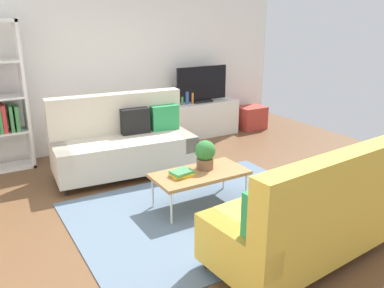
{
  "coord_description": "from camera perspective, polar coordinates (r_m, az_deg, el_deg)",
  "views": [
    {
      "loc": [
        -2.24,
        -3.59,
        2.17
      ],
      "look_at": [
        0.12,
        0.39,
        0.65
      ],
      "focal_mm": 37.38,
      "sensor_mm": 36.0,
      "label": 1
    }
  ],
  "objects": [
    {
      "name": "bottle_2",
      "position": [
        7.13,
        0.07,
        6.57
      ],
      "size": [
        0.04,
        0.04,
        0.19
      ],
      "primitive_type": "cylinder",
      "color": "orange",
      "rests_on": "tv_console"
    },
    {
      "name": "table_book_1",
      "position": [
        4.51,
        -1.47,
        -4.01
      ],
      "size": [
        0.27,
        0.22,
        0.03
      ],
      "primitive_type": "cube",
      "rotation": [
        0.0,
        0.0,
        0.17
      ],
      "color": "#3F8C4C",
      "rests_on": "table_book_0"
    },
    {
      "name": "ground_plane",
      "position": [
        4.75,
        1.17,
        -8.99
      ],
      "size": [
        7.68,
        7.68,
        0.0
      ],
      "primitive_type": "plane",
      "color": "brown"
    },
    {
      "name": "tv_console",
      "position": [
        7.37,
        1.29,
        3.61
      ],
      "size": [
        1.4,
        0.44,
        0.64
      ],
      "primitive_type": "cube",
      "color": "silver",
      "rests_on": "ground_plane"
    },
    {
      "name": "couch_green",
      "position": [
        3.79,
        16.57,
        -9.71
      ],
      "size": [
        1.96,
        1.0,
        1.1
      ],
      "rotation": [
        0.0,
        0.0,
        0.09
      ],
      "color": "gold",
      "rests_on": "ground_plane"
    },
    {
      "name": "vase_0",
      "position": [
        7.04,
        -2.94,
        6.12
      ],
      "size": [
        0.1,
        0.1,
        0.13
      ],
      "primitive_type": "cylinder",
      "color": "silver",
      "rests_on": "tv_console"
    },
    {
      "name": "wall_far",
      "position": [
        6.81,
        -11.5,
        11.74
      ],
      "size": [
        6.4,
        0.12,
        2.9
      ],
      "primitive_type": "cube",
      "color": "white",
      "rests_on": "ground_plane"
    },
    {
      "name": "bottle_1",
      "position": [
        7.08,
        -0.72,
        6.61
      ],
      "size": [
        0.06,
        0.06,
        0.23
      ],
      "primitive_type": "cylinder",
      "color": "#3359B2",
      "rests_on": "tv_console"
    },
    {
      "name": "bottle_0",
      "position": [
        7.04,
        -1.41,
        6.2
      ],
      "size": [
        0.05,
        0.05,
        0.14
      ],
      "primitive_type": "cylinder",
      "color": "#3F8C4C",
      "rests_on": "tv_console"
    },
    {
      "name": "coffee_table",
      "position": [
        4.63,
        1.14,
        -4.38
      ],
      "size": [
        1.1,
        0.56,
        0.42
      ],
      "color": "#9E7042",
      "rests_on": "ground_plane"
    },
    {
      "name": "storage_trunk",
      "position": [
        7.93,
        8.45,
        3.73
      ],
      "size": [
        0.52,
        0.4,
        0.44
      ],
      "primitive_type": "cube",
      "color": "#B2382D",
      "rests_on": "ground_plane"
    },
    {
      "name": "couch_beige",
      "position": [
        5.66,
        -9.71,
        0.18
      ],
      "size": [
        1.96,
        0.99,
        1.1
      ],
      "rotation": [
        0.0,
        0.0,
        3.06
      ],
      "color": "beige",
      "rests_on": "ground_plane"
    },
    {
      "name": "table_book_0",
      "position": [
        4.52,
        -1.47,
        -4.39
      ],
      "size": [
        0.25,
        0.19,
        0.03
      ],
      "primitive_type": "cube",
      "rotation": [
        0.0,
        0.0,
        -0.03
      ],
      "color": "gold",
      "rests_on": "coffee_table"
    },
    {
      "name": "tv",
      "position": [
        7.22,
        1.41,
        8.44
      ],
      "size": [
        1.0,
        0.2,
        0.64
      ],
      "color": "black",
      "rests_on": "tv_console"
    },
    {
      "name": "potted_plant",
      "position": [
        4.67,
        1.88,
        -1.44
      ],
      "size": [
        0.24,
        0.24,
        0.35
      ],
      "color": "brown",
      "rests_on": "coffee_table"
    },
    {
      "name": "area_rug",
      "position": [
        4.62,
        1.9,
        -9.76
      ],
      "size": [
        2.9,
        2.2,
        0.01
      ],
      "primitive_type": "cube",
      "color": "slate",
      "rests_on": "ground_plane"
    }
  ]
}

